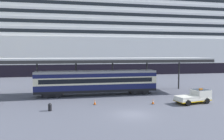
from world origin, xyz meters
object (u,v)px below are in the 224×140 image
Objects in this scene: service_truck at (195,96)px; traffic_cone_mid at (95,102)px; quay_bollard at (50,107)px; traffic_cone_near at (153,102)px; cruise_ship at (133,33)px; train_carriage at (97,81)px.

traffic_cone_mid is (-14.15, 1.66, -0.64)m from service_truck.
traffic_cone_near is at bearing 3.65° from quay_bollard.
cruise_ship is 55.65m from traffic_cone_mid.
train_carriage is at bearing 130.76° from traffic_cone_near.
traffic_cone_near is (6.84, -7.94, -1.96)m from train_carriage.
quay_bollard is at bearing -116.64° from cruise_ship.
cruise_ship reaches higher than traffic_cone_near.
cruise_ship is 59.71m from quay_bollard.
traffic_cone_mid is at bearing -112.15° from cruise_ship.
service_truck is 7.91× the size of traffic_cone_near.
cruise_ship is 220.47× the size of traffic_cone_near.
train_carriage reaches higher than traffic_cone_near.
quay_bollard is at bearing -178.91° from service_truck.
traffic_cone_mid is 0.75× the size of quay_bollard.
cruise_ship is 159.43× the size of quay_bollard.
service_truck reaches higher than traffic_cone_mid.
traffic_cone_near is 0.72× the size of quay_bollard.
train_carriage is 3.66× the size of service_truck.
quay_bollard is at bearing -160.41° from traffic_cone_mid.
service_truck reaches higher than traffic_cone_near.
quay_bollard is (-13.71, -0.88, 0.17)m from traffic_cone_near.
cruise_ship is 212.51× the size of traffic_cone_mid.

